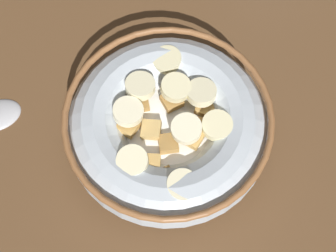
{
  "coord_description": "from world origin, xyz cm",
  "views": [
    {
      "loc": [
        -13.18,
        -9.66,
        41.24
      ],
      "look_at": [
        0.0,
        0.0,
        3.0
      ],
      "focal_mm": 49.51,
      "sensor_mm": 36.0,
      "label": 1
    }
  ],
  "objects": [
    {
      "name": "cereal_bowl",
      "position": [
        -0.0,
        -0.0,
        2.97
      ],
      "size": [
        18.34,
        18.34,
        5.85
      ],
      "color": "#B2BCC6",
      "rests_on": "ground_plane"
    },
    {
      "name": "ground_plane",
      "position": [
        0.0,
        0.0,
        -1.0
      ],
      "size": [
        118.25,
        118.25,
        2.0
      ],
      "primitive_type": "cube",
      "color": "brown"
    }
  ]
}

